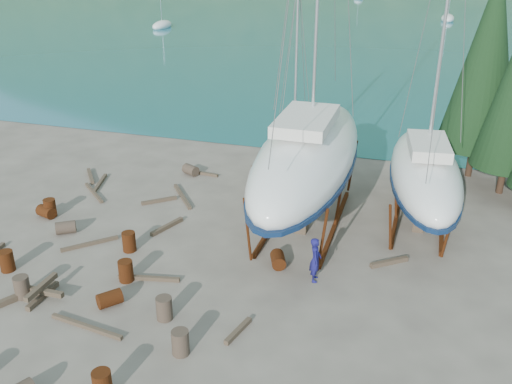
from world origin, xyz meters
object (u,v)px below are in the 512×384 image
(large_sailboat_near, at_px, (308,155))
(small_sailboat_shore, at_px, (293,140))
(large_sailboat_far, at_px, (425,172))
(worker, at_px, (315,260))

(large_sailboat_near, xyz_separation_m, small_sailboat_shore, (-2.26, 6.65, -1.73))
(large_sailboat_near, relative_size, large_sailboat_far, 1.33)
(large_sailboat_far, distance_m, worker, 7.41)
(large_sailboat_near, relative_size, worker, 11.57)
(large_sailboat_near, bearing_deg, worker, -73.00)
(small_sailboat_shore, bearing_deg, large_sailboat_far, -20.02)
(small_sailboat_shore, xyz_separation_m, worker, (3.65, -11.24, -0.82))
(large_sailboat_far, relative_size, worker, 8.73)
(large_sailboat_near, height_order, worker, large_sailboat_near)
(small_sailboat_shore, height_order, worker, small_sailboat_shore)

